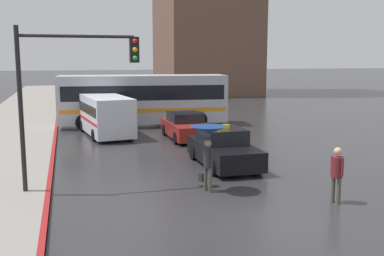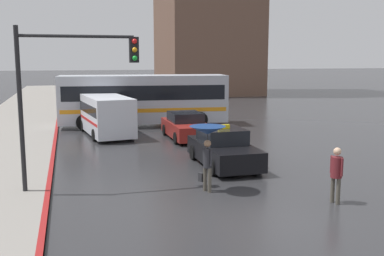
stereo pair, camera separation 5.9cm
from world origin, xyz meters
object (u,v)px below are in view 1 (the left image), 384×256
(pedestrian_with_umbrella, at_px, (208,137))
(traffic_light, at_px, (72,77))
(sedan_red, at_px, (186,127))
(pedestrian_man, at_px, (337,170))
(city_bus, at_px, (143,98))
(ambulance_van, at_px, (105,113))
(taxi, at_px, (223,149))

(pedestrian_with_umbrella, distance_m, traffic_light, 4.58)
(sedan_red, xyz_separation_m, traffic_light, (-5.80, -8.21, 2.97))
(sedan_red, height_order, traffic_light, traffic_light)
(pedestrian_man, xyz_separation_m, traffic_light, (-7.29, 3.25, 2.63))
(traffic_light, bearing_deg, pedestrian_with_umbrella, -15.75)
(sedan_red, height_order, city_bus, city_bus)
(ambulance_van, bearing_deg, pedestrian_man, 103.76)
(ambulance_van, xyz_separation_m, traffic_light, (-1.81, -10.56, 2.41))
(pedestrian_man, height_order, traffic_light, traffic_light)
(sedan_red, relative_size, traffic_light, 0.83)
(sedan_red, relative_size, pedestrian_man, 2.58)
(sedan_red, distance_m, pedestrian_with_umbrella, 9.58)
(city_bus, height_order, traffic_light, traffic_light)
(city_bus, height_order, pedestrian_man, city_bus)
(city_bus, relative_size, pedestrian_with_umbrella, 4.94)
(pedestrian_man, bearing_deg, ambulance_van, -170.85)
(ambulance_van, relative_size, pedestrian_with_umbrella, 2.80)
(sedan_red, bearing_deg, pedestrian_man, 97.43)
(ambulance_van, relative_size, city_bus, 0.57)
(sedan_red, bearing_deg, ambulance_van, -30.48)
(taxi, xyz_separation_m, ambulance_van, (-3.88, 8.52, 0.53))
(pedestrian_with_umbrella, bearing_deg, city_bus, -25.42)
(sedan_red, bearing_deg, city_bus, -74.81)
(ambulance_van, xyz_separation_m, pedestrian_man, (5.48, -13.81, -0.22))
(sedan_red, bearing_deg, pedestrian_with_umbrella, 79.32)
(taxi, bearing_deg, city_bus, -83.56)
(pedestrian_with_umbrella, bearing_deg, traffic_light, 50.36)
(taxi, distance_m, traffic_light, 6.72)
(city_bus, bearing_deg, pedestrian_with_umbrella, -175.93)
(ambulance_van, height_order, pedestrian_man, ambulance_van)
(taxi, relative_size, pedestrian_with_umbrella, 2.04)
(pedestrian_with_umbrella, relative_size, traffic_light, 0.41)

